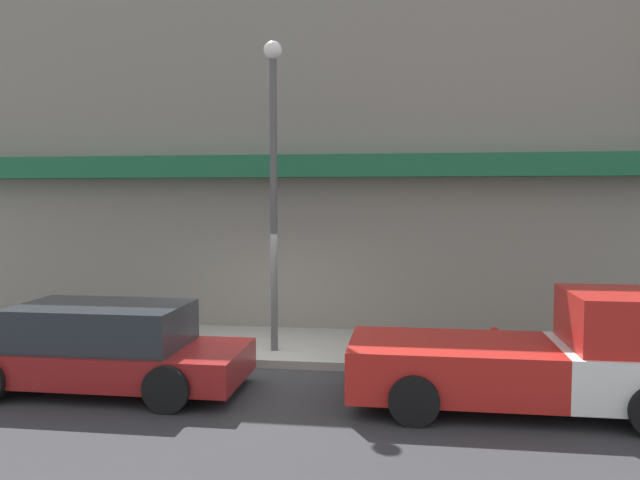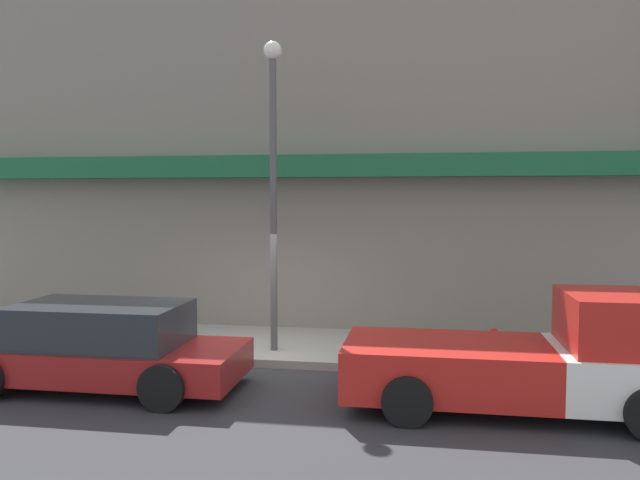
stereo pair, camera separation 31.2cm
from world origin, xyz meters
TOP-DOWN VIEW (x-y plane):
  - ground_plane at (0.00, 0.00)m, footprint 80.00×80.00m
  - sidewalk at (0.00, 1.49)m, footprint 36.00×2.98m
  - building at (0.02, 4.46)m, footprint 19.80×3.80m
  - pickup_truck at (5.07, -1.62)m, footprint 5.18×2.13m
  - parked_car at (-2.07, -1.62)m, footprint 4.81×2.08m
  - fire_hydrant at (4.61, 0.53)m, footprint 0.19×0.19m
  - street_lamp at (0.35, 0.77)m, footprint 0.36×0.36m

SIDE VIEW (x-z plane):
  - ground_plane at x=0.00m, z-range 0.00..0.00m
  - sidewalk at x=0.00m, z-range 0.00..0.16m
  - fire_hydrant at x=4.61m, z-range 0.16..0.80m
  - parked_car at x=-2.07m, z-range -0.01..1.43m
  - pickup_truck at x=5.07m, z-range -0.11..1.71m
  - street_lamp at x=0.35m, z-range 0.87..6.97m
  - building at x=0.02m, z-range -1.42..9.72m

